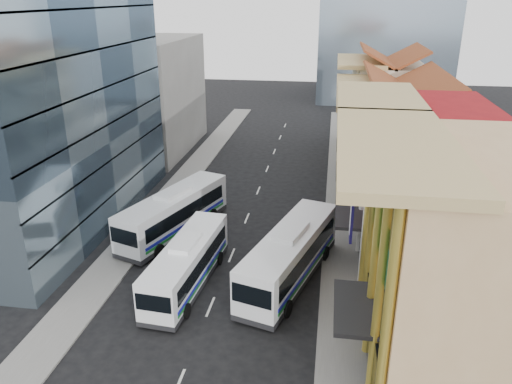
% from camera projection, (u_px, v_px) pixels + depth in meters
% --- Properties ---
extents(sidewalk_right, '(3.00, 90.00, 0.15)m').
position_uv_depth(sidewalk_right, '(341.00, 224.00, 44.10)').
color(sidewalk_right, slate).
rests_on(sidewalk_right, ground).
extents(sidewalk_left, '(3.00, 90.00, 0.15)m').
position_uv_depth(sidewalk_left, '(157.00, 212.00, 46.51)').
color(sidewalk_left, slate).
rests_on(sidewalk_left, ground).
extents(shophouse_tan, '(8.00, 14.00, 12.00)m').
position_uv_depth(shophouse_tan, '(459.00, 266.00, 25.51)').
color(shophouse_tan, tan).
rests_on(shophouse_tan, ground).
extents(shophouse_red, '(8.00, 10.00, 12.00)m').
position_uv_depth(shophouse_red, '(423.00, 184.00, 36.54)').
color(shophouse_red, maroon).
rests_on(shophouse_red, ground).
extents(shophouse_cream_near, '(8.00, 9.00, 10.00)m').
position_uv_depth(shophouse_cream_near, '(405.00, 158.00, 45.63)').
color(shophouse_cream_near, beige).
rests_on(shophouse_cream_near, ground).
extents(shophouse_cream_mid, '(8.00, 9.00, 10.00)m').
position_uv_depth(shophouse_cream_mid, '(395.00, 133.00, 53.90)').
color(shophouse_cream_mid, beige).
rests_on(shophouse_cream_mid, ground).
extents(shophouse_cream_far, '(8.00, 12.00, 11.00)m').
position_uv_depth(shophouse_cream_far, '(387.00, 108.00, 63.36)').
color(shophouse_cream_far, beige).
rests_on(shophouse_cream_far, ground).
extents(office_tower, '(12.00, 26.00, 30.00)m').
position_uv_depth(office_tower, '(28.00, 48.00, 39.47)').
color(office_tower, '#3D5162').
rests_on(office_tower, ground).
extents(office_block_far, '(10.00, 18.00, 14.00)m').
position_uv_depth(office_block_far, '(149.00, 95.00, 63.41)').
color(office_block_far, gray).
rests_on(office_block_far, ground).
extents(bus_left_near, '(3.50, 11.21, 3.54)m').
position_uv_depth(bus_left_near, '(187.00, 263.00, 34.26)').
color(bus_left_near, white).
rests_on(bus_left_near, ground).
extents(bus_left_far, '(6.75, 12.58, 3.95)m').
position_uv_depth(bus_left_far, '(174.00, 212.00, 41.80)').
color(bus_left_far, silver).
rests_on(bus_left_far, ground).
extents(bus_right, '(6.37, 13.01, 4.07)m').
position_uv_depth(bus_right, '(290.00, 254.00, 34.81)').
color(bus_right, white).
rests_on(bus_right, ground).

